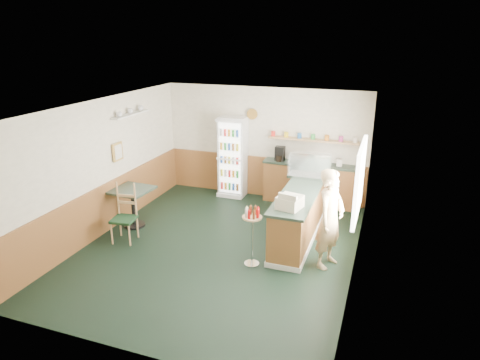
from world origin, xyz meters
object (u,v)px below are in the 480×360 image
at_px(drinks_fridge, 233,157).
at_px(cafe_table, 133,200).
at_px(shopkeeper, 330,219).
at_px(display_case, 310,166).
at_px(cash_register, 290,202).
at_px(condiment_stand, 252,227).
at_px(cafe_chair, 126,211).

distance_m(drinks_fridge, cafe_table, 2.80).
distance_m(drinks_fridge, shopkeeper, 3.87).
xyz_separation_m(display_case, cash_register, (0.00, -1.79, -0.13)).
relative_size(drinks_fridge, cash_register, 4.97).
distance_m(display_case, condiment_stand, 2.30).
height_order(cafe_table, cafe_chair, cafe_chair).
bearing_deg(cafe_table, display_case, 23.71).
distance_m(drinks_fridge, condiment_stand, 3.48).
bearing_deg(display_case, cash_register, -90.00).
relative_size(drinks_fridge, shopkeeper, 1.12).
height_order(condiment_stand, cafe_chair, cafe_chair).
distance_m(cash_register, shopkeeper, 0.74).
xyz_separation_m(drinks_fridge, cash_register, (2.09, -2.74, 0.13)).
bearing_deg(cafe_chair, drinks_fridge, 61.29).
bearing_deg(cafe_chair, cafe_table, 101.63).
height_order(drinks_fridge, condiment_stand, drinks_fridge).
distance_m(cash_register, cafe_chair, 3.25).
height_order(drinks_fridge, cafe_table, drinks_fridge).
relative_size(drinks_fridge, cafe_chair, 1.72).
bearing_deg(condiment_stand, drinks_fridge, 116.05).
height_order(cash_register, condiment_stand, cash_register).
xyz_separation_m(drinks_fridge, condiment_stand, (1.52, -3.12, -0.27)).
relative_size(display_case, cafe_table, 1.03).
bearing_deg(display_case, cafe_table, -156.29).
bearing_deg(drinks_fridge, cash_register, -52.75).
relative_size(drinks_fridge, cafe_table, 2.37).
bearing_deg(cash_register, cafe_chair, -162.43).
height_order(shopkeeper, cafe_chair, shopkeeper).
xyz_separation_m(cash_register, condiment_stand, (-0.56, -0.37, -0.40)).
bearing_deg(cafe_chair, display_case, 24.29).
bearing_deg(shopkeeper, cafe_chair, 114.85).
bearing_deg(condiment_stand, shopkeeper, 18.80).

